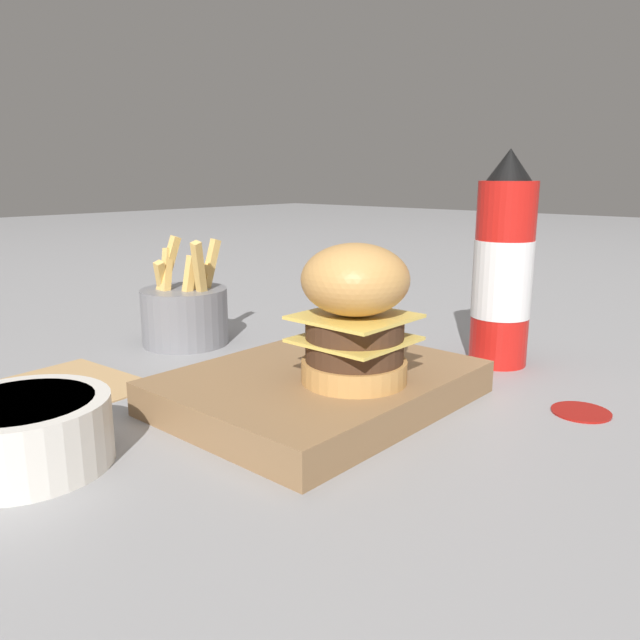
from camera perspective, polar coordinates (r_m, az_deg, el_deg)
ground_plane at (r=0.61m, az=5.85°, el=-7.31°), size 6.00×6.00×0.00m
serving_board at (r=0.60m, az=0.00°, el=-6.14°), size 0.28×0.22×0.03m
burger at (r=0.55m, az=2.92°, el=0.74°), size 0.10×0.10×0.12m
ketchup_bottle at (r=0.73m, az=16.37°, el=4.45°), size 0.07×0.07×0.24m
fries_basket at (r=0.82m, az=-12.24°, el=0.53°), size 0.11×0.11×0.14m
side_bowl at (r=0.52m, az=-25.39°, el=-9.19°), size 0.13×0.13×0.05m
spoon at (r=0.86m, az=2.73°, el=-0.93°), size 0.15×0.03×0.01m
ketchup_puddle at (r=0.63m, az=22.77°, el=-7.68°), size 0.05×0.05×0.00m
parchment_square at (r=0.69m, az=-23.05°, el=-5.83°), size 0.16×0.16×0.00m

